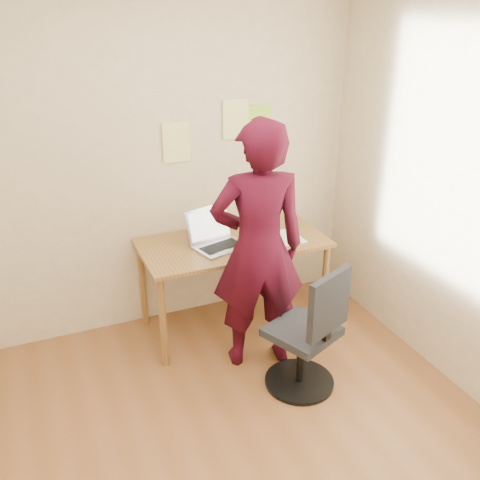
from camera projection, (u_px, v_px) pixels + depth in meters
name	position (u px, v px, depth m)	size (l,w,h in m)	color
room	(219.00, 257.00, 2.41)	(3.58, 3.58, 2.78)	brown
desk	(233.00, 251.00, 4.07)	(1.40, 0.70, 0.74)	olive
laptop	(216.00, 239.00, 3.94)	(0.44, 0.41, 0.27)	#A9A9B0
paper_sheet	(287.00, 237.00, 4.10)	(0.21, 0.29, 0.00)	white
phone	(278.00, 244.00, 3.98)	(0.07, 0.14, 0.01)	black
wall_note_left	(176.00, 142.00, 3.94)	(0.21, 0.00, 0.30)	#E5E088
wall_note_mid	(236.00, 119.00, 4.06)	(0.21, 0.00, 0.30)	#E5E088
wall_note_right	(259.00, 121.00, 4.14)	(0.18, 0.00, 0.24)	#9ADF32
office_chair	(309.00, 339.00, 3.48)	(0.53, 0.54, 0.91)	black
person	(258.00, 249.00, 3.58)	(0.65, 0.42, 1.77)	#360716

